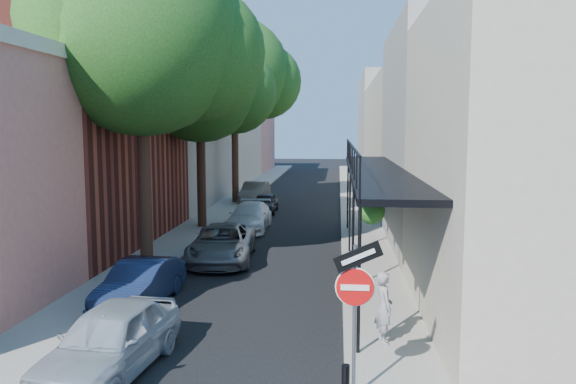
% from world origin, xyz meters
% --- Properties ---
extents(road_surface, '(6.00, 64.00, 0.01)m').
position_xyz_m(road_surface, '(0.00, 30.00, 0.01)').
color(road_surface, black).
rests_on(road_surface, ground).
extents(sidewalk_left, '(2.00, 64.00, 0.12)m').
position_xyz_m(sidewalk_left, '(-4.00, 30.00, 0.06)').
color(sidewalk_left, gray).
rests_on(sidewalk_left, ground).
extents(sidewalk_right, '(2.00, 64.00, 0.12)m').
position_xyz_m(sidewalk_right, '(4.00, 30.00, 0.06)').
color(sidewalk_right, gray).
rests_on(sidewalk_right, ground).
extents(buildings_left, '(10.10, 59.10, 12.00)m').
position_xyz_m(buildings_left, '(-9.30, 28.76, 4.94)').
color(buildings_left, tan).
rests_on(buildings_left, ground).
extents(buildings_right, '(9.80, 55.00, 10.00)m').
position_xyz_m(buildings_right, '(8.99, 29.49, 4.42)').
color(buildings_right, '#BCB09B').
rests_on(buildings_right, ground).
extents(sign_post, '(0.89, 0.17, 2.99)m').
position_xyz_m(sign_post, '(3.16, 0.97, 2.04)').
color(sign_post, '#595B60').
rests_on(sign_post, ground).
extents(oak_near, '(7.48, 6.80, 11.42)m').
position_xyz_m(oak_near, '(-3.37, 10.26, 7.88)').
color(oak_near, black).
rests_on(oak_near, ground).
extents(oak_mid, '(6.60, 6.00, 10.20)m').
position_xyz_m(oak_mid, '(-3.42, 18.23, 7.06)').
color(oak_mid, black).
rests_on(oak_mid, ground).
extents(oak_far, '(7.70, 7.00, 11.90)m').
position_xyz_m(oak_far, '(-3.35, 27.27, 8.26)').
color(oak_far, black).
rests_on(oak_far, ground).
extents(parked_car_a, '(2.07, 4.27, 1.40)m').
position_xyz_m(parked_car_a, '(-1.68, 1.77, 0.70)').
color(parked_car_a, '#A8B0BA').
rests_on(parked_car_a, ground).
extents(parked_car_b, '(1.59, 3.90, 1.26)m').
position_xyz_m(parked_car_b, '(-2.60, 6.04, 0.63)').
color(parked_car_b, '#142040').
rests_on(parked_car_b, ground).
extents(parked_car_c, '(2.59, 4.97, 1.34)m').
position_xyz_m(parked_car_c, '(-1.40, 11.38, 0.67)').
color(parked_car_c, slate).
rests_on(parked_car_c, ground).
extents(parked_car_d, '(1.86, 4.52, 1.31)m').
position_xyz_m(parked_car_d, '(-1.40, 17.77, 0.66)').
color(parked_car_d, white).
rests_on(parked_car_d, ground).
extents(parked_car_e, '(1.41, 3.39, 1.15)m').
position_xyz_m(parked_car_e, '(-1.40, 23.41, 0.57)').
color(parked_car_e, black).
rests_on(parked_car_e, ground).
extents(parked_car_f, '(1.59, 4.24, 1.38)m').
position_xyz_m(parked_car_f, '(-2.60, 27.49, 0.69)').
color(parked_car_f, '#655E55').
rests_on(parked_car_f, ground).
extents(pedestrian, '(0.52, 0.67, 1.64)m').
position_xyz_m(pedestrian, '(3.89, 3.62, 0.94)').
color(pedestrian, gray).
rests_on(pedestrian, sidewalk_right).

